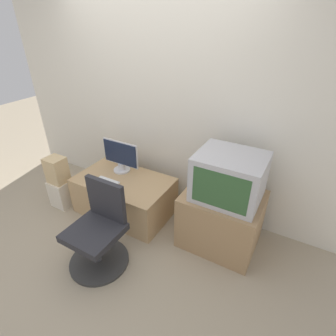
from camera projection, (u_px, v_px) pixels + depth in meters
ground_plane at (92, 258)px, 2.68m from camera, size 12.00×12.00×0.00m
wall_back at (157, 101)px, 3.02m from camera, size 4.40×0.05×2.60m
desk at (125, 195)px, 3.22m from camera, size 1.13×0.69×0.47m
side_stand at (221, 219)px, 2.74m from camera, size 0.77×0.63×0.61m
main_monitor at (121, 157)px, 3.19m from camera, size 0.50×0.21×0.39m
keyboard at (107, 182)px, 3.05m from camera, size 0.29×0.12×0.01m
mouse at (120, 186)px, 2.96m from camera, size 0.06×0.04×0.03m
crt_tv at (229, 177)px, 2.46m from camera, size 0.62×0.53×0.46m
office_chair at (99, 233)px, 2.50m from camera, size 0.58×0.58×0.85m
cardboard_box_lower at (62, 193)px, 3.37m from camera, size 0.24×0.24×0.35m
cardboard_box_upper at (57, 170)px, 3.20m from camera, size 0.22×0.20×0.33m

